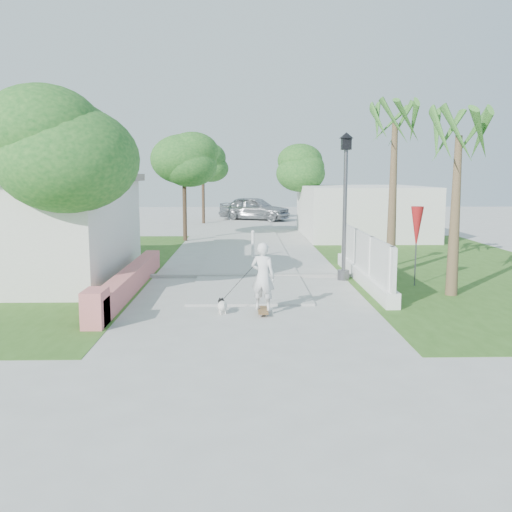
{
  "coord_description": "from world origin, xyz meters",
  "views": [
    {
      "loc": [
        -0.15,
        -11.63,
        3.21
      ],
      "look_at": [
        0.17,
        3.04,
        1.1
      ],
      "focal_mm": 40.0,
      "sensor_mm": 36.0,
      "label": 1
    }
  ],
  "objects_px": {
    "street_lamp": "(345,200)",
    "dog": "(222,305)",
    "skateboarder": "(257,278)",
    "parked_car": "(255,208)",
    "patio_umbrella": "(417,228)",
    "bollard": "(253,243)"
  },
  "relations": [
    {
      "from": "street_lamp",
      "to": "bollard",
      "type": "bearing_deg",
      "value": 120.96
    },
    {
      "from": "skateboarder",
      "to": "parked_car",
      "type": "relative_size",
      "value": 0.34
    },
    {
      "from": "skateboarder",
      "to": "dog",
      "type": "distance_m",
      "value": 1.04
    },
    {
      "from": "dog",
      "to": "parked_car",
      "type": "xyz_separation_m",
      "value": [
        1.28,
        26.88,
        0.65
      ]
    },
    {
      "from": "patio_umbrella",
      "to": "skateboarder",
      "type": "xyz_separation_m",
      "value": [
        -4.64,
        -3.22,
        -0.85
      ]
    },
    {
      "from": "bollard",
      "to": "dog",
      "type": "xyz_separation_m",
      "value": [
        -0.86,
        -8.68,
        -0.39
      ]
    },
    {
      "from": "parked_car",
      "to": "bollard",
      "type": "bearing_deg",
      "value": -157.53
    },
    {
      "from": "street_lamp",
      "to": "patio_umbrella",
      "type": "xyz_separation_m",
      "value": [
        1.9,
        -1.0,
        -0.74
      ]
    },
    {
      "from": "skateboarder",
      "to": "dog",
      "type": "relative_size",
      "value": 3.3
    },
    {
      "from": "street_lamp",
      "to": "bollard",
      "type": "xyz_separation_m",
      "value": [
        -2.7,
        4.5,
        -1.84
      ]
    },
    {
      "from": "street_lamp",
      "to": "dog",
      "type": "height_order",
      "value": "street_lamp"
    },
    {
      "from": "bollard",
      "to": "patio_umbrella",
      "type": "bearing_deg",
      "value": -50.09
    },
    {
      "from": "street_lamp",
      "to": "skateboarder",
      "type": "distance_m",
      "value": 5.28
    },
    {
      "from": "street_lamp",
      "to": "skateboarder",
      "type": "height_order",
      "value": "street_lamp"
    },
    {
      "from": "street_lamp",
      "to": "skateboarder",
      "type": "relative_size",
      "value": 2.66
    },
    {
      "from": "bollard",
      "to": "patio_umbrella",
      "type": "distance_m",
      "value": 7.25
    },
    {
      "from": "street_lamp",
      "to": "parked_car",
      "type": "distance_m",
      "value": 22.87
    },
    {
      "from": "skateboarder",
      "to": "dog",
      "type": "bearing_deg",
      "value": 20.67
    },
    {
      "from": "patio_umbrella",
      "to": "parked_car",
      "type": "xyz_separation_m",
      "value": [
        -4.18,
        23.7,
        -0.85
      ]
    },
    {
      "from": "bollard",
      "to": "parked_car",
      "type": "relative_size",
      "value": 0.22
    },
    {
      "from": "bollard",
      "to": "parked_car",
      "type": "bearing_deg",
      "value": 88.67
    },
    {
      "from": "dog",
      "to": "parked_car",
      "type": "height_order",
      "value": "parked_car"
    }
  ]
}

